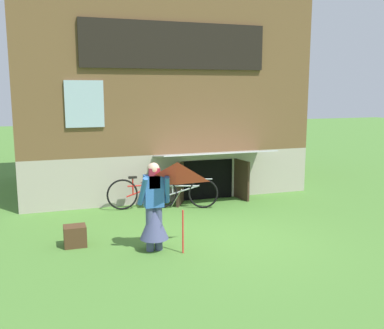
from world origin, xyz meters
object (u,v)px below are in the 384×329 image
at_px(person, 154,214).
at_px(bicycle_silver, 183,193).
at_px(wooden_crate, 75,236).
at_px(bicycle_red, 143,193).
at_px(kite, 178,187).

bearing_deg(person, bicycle_silver, 69.66).
relative_size(person, wooden_crate, 3.98).
height_order(person, bicycle_red, person).
xyz_separation_m(bicycle_silver, bicycle_red, (-0.92, 0.29, 0.01)).
relative_size(person, bicycle_silver, 0.98).
bearing_deg(kite, bicycle_red, 87.29).
height_order(bicycle_silver, bicycle_red, bicycle_red).
distance_m(bicycle_red, wooden_crate, 2.84).
distance_m(kite, wooden_crate, 2.32).
height_order(bicycle_red, wooden_crate, bicycle_red).
distance_m(kite, bicycle_silver, 3.46).
distance_m(person, bicycle_silver, 2.95).
xyz_separation_m(kite, wooden_crate, (-1.63, 1.25, -1.09)).
bearing_deg(bicycle_red, wooden_crate, -125.94).
height_order(kite, wooden_crate, kite).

